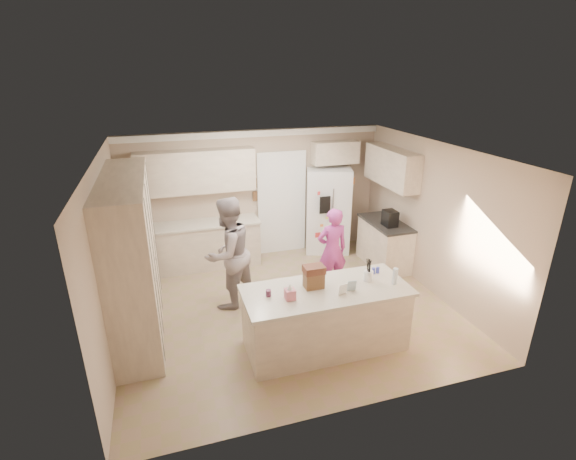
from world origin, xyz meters
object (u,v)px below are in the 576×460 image
object	(u,v)px
refrigerator	(328,210)
dollhouse_body	(314,280)
island_base	(325,319)
tissue_box	(290,294)
coffee_maker	(390,218)
teen_boy	(228,253)
teen_girl	(332,250)
utensil_crock	(368,276)

from	to	relation	value
refrigerator	dollhouse_body	world-z (taller)	refrigerator
island_base	dollhouse_body	xyz separation A→B (m)	(-0.15, 0.10, 0.60)
refrigerator	tissue_box	xyz separation A→B (m)	(-1.85, -3.25, 0.10)
coffee_maker	teen_boy	bearing A→B (deg)	-173.15
dollhouse_body	teen_girl	bearing A→B (deg)	58.22
teen_boy	teen_girl	bearing A→B (deg)	143.62
coffee_maker	utensil_crock	bearing A→B (deg)	-127.12
coffee_maker	teen_boy	xyz separation A→B (m)	(-3.13, -0.38, -0.14)
island_base	teen_girl	size ratio (longest dim) A/B	1.44
island_base	tissue_box	size ratio (longest dim) A/B	15.71
refrigerator	utensil_crock	world-z (taller)	refrigerator
utensil_crock	dollhouse_body	bearing A→B (deg)	176.42
refrigerator	island_base	size ratio (longest dim) A/B	0.82
tissue_box	dollhouse_body	distance (m)	0.45
utensil_crock	refrigerator	bearing A→B (deg)	78.06
teen_boy	teen_girl	distance (m)	1.81
coffee_maker	island_base	xyz separation A→B (m)	(-2.05, -1.90, -0.63)
refrigerator	dollhouse_body	distance (m)	3.38
refrigerator	teen_girl	distance (m)	1.75
utensil_crock	teen_boy	bearing A→B (deg)	139.66
refrigerator	dollhouse_body	xyz separation A→B (m)	(-1.45, -3.05, 0.14)
teen_boy	island_base	bearing A→B (deg)	89.85
coffee_maker	tissue_box	xyz separation A→B (m)	(-2.60, -2.00, -0.07)
tissue_box	teen_girl	size ratio (longest dim) A/B	0.09
island_base	utensil_crock	xyz separation A→B (m)	(0.65, 0.05, 0.56)
utensil_crock	dollhouse_body	xyz separation A→B (m)	(-0.80, 0.05, 0.04)
island_base	teen_boy	size ratio (longest dim) A/B	1.18
utensil_crock	tissue_box	size ratio (longest dim) A/B	1.07
tissue_box	utensil_crock	bearing A→B (deg)	7.13
coffee_maker	island_base	world-z (taller)	coffee_maker
teen_boy	coffee_maker	bearing A→B (deg)	151.25
island_base	coffee_maker	bearing A→B (deg)	42.83
teen_boy	teen_girl	size ratio (longest dim) A/B	1.22
tissue_box	dollhouse_body	size ratio (longest dim) A/B	0.54
coffee_maker	utensil_crock	distance (m)	2.32
coffee_maker	teen_girl	distance (m)	1.43
island_base	utensil_crock	distance (m)	0.86
coffee_maker	island_base	bearing A→B (deg)	-137.17
tissue_box	island_base	bearing A→B (deg)	10.30
island_base	dollhouse_body	size ratio (longest dim) A/B	8.46
utensil_crock	teen_girl	size ratio (longest dim) A/B	0.10
dollhouse_body	teen_boy	size ratio (longest dim) A/B	0.14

